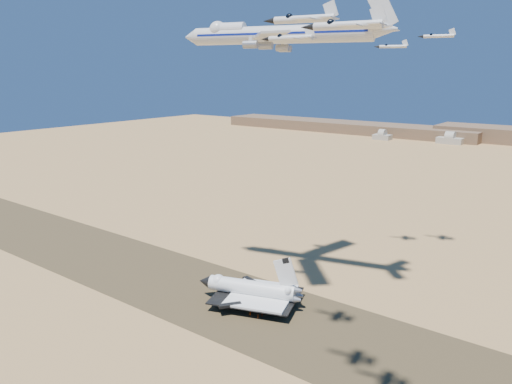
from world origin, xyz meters
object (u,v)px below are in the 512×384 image
Objects in this scene: crew_a at (258,317)px; chase_jet_b at (302,19)px; chase_jet_c at (346,25)px; chase_jet_a at (289,38)px; chase_jet_d at (392,46)px; shuttle at (251,290)px; crew_c at (262,314)px; crew_b at (250,314)px; carrier_747 at (274,35)px; chase_jet_e at (438,36)px.

crew_a is 109.62m from chase_jet_b.
chase_jet_a is at bearing 130.11° from chase_jet_c.
chase_jet_c is at bearing -94.11° from chase_jet_d.
chase_jet_b reaches higher than crew_a.
shuttle is 112.87m from chase_jet_b.
chase_jet_d is at bearing -53.27° from crew_c.
crew_b reaches higher than crew_c.
chase_jet_d reaches higher than crew_c.
chase_jet_b is at bearing -98.81° from chase_jet_d.
chase_jet_a is at bearing -176.27° from crew_c.
carrier_747 is 101.22m from crew_c.
chase_jet_b is (43.09, -37.50, 94.79)m from crew_b.
chase_jet_e is (15.20, 11.09, 4.19)m from chase_jet_d.
crew_b is 4.20m from crew_c.
chase_jet_a is 38.54m from chase_jet_c.
carrier_747 reaches higher than shuttle.
crew_b is 0.13× the size of chase_jet_d.
carrier_747 reaches higher than crew_c.
crew_b is 1.14× the size of crew_c.
chase_jet_d reaches higher than crew_a.
carrier_747 is 59.10m from chase_jet_d.
carrier_747 is at bearing 124.42° from chase_jet_c.
chase_jet_e reaches higher than chase_jet_d.
crew_c is 123.37m from chase_jet_d.
chase_jet_d is 0.90× the size of chase_jet_e.
shuttle is 23.18× the size of crew_b.
chase_jet_b is (52.85, -64.12, -2.57)m from carrier_747.
shuttle is 117.33m from chase_jet_d.
chase_jet_c reaches higher than crew_a.
chase_jet_e is at bearing 82.31° from chase_jet_a.
chase_jet_d is 19.28m from chase_jet_e.
crew_a is at bearing -119.96° from chase_jet_d.
crew_b is at bearing -119.51° from chase_jet_e.
chase_jet_c is (61.51, -50.11, 88.24)m from shuttle.
chase_jet_b is at bearing -57.23° from chase_jet_a.
chase_jet_e is at bearing 87.28° from chase_jet_b.
crew_b is (6.45, -8.58, -4.45)m from shuttle.
chase_jet_b is at bearing -163.19° from crew_b.
crew_b reaches higher than crew_a.
crew_b is 97.67m from chase_jet_a.
crew_a is 3.23m from crew_b.
chase_jet_d reaches higher than crew_b.
chase_jet_c is 1.08× the size of chase_jet_e.
chase_jet_e is (-26.83, 133.71, 6.10)m from chase_jet_c.
chase_jet_c is (55.06, -41.53, 92.69)m from crew_b.
shuttle is 3.03× the size of chase_jet_d.
chase_jet_a is at bearing -65.71° from carrier_747.
crew_c is 0.10× the size of chase_jet_a.
crew_c is (13.02, -23.98, -97.47)m from carrier_747.
chase_jet_d is (19.48, 72.51, 90.16)m from shuttle.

